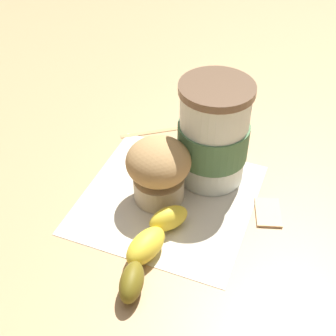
% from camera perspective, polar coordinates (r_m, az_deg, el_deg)
% --- Properties ---
extents(ground_plane, '(3.00, 3.00, 0.00)m').
position_cam_1_polar(ground_plane, '(0.63, 0.00, -3.76)').
color(ground_plane, tan).
extents(paper_napkin, '(0.24, 0.24, 0.00)m').
position_cam_1_polar(paper_napkin, '(0.63, 0.00, -3.71)').
color(paper_napkin, beige).
rests_on(paper_napkin, ground_plane).
extents(coffee_cup, '(0.10, 0.10, 0.15)m').
position_cam_1_polar(coffee_cup, '(0.62, 5.55, 4.04)').
color(coffee_cup, silver).
rests_on(coffee_cup, paper_napkin).
extents(muffin, '(0.08, 0.08, 0.09)m').
position_cam_1_polar(muffin, '(0.59, -1.25, -0.31)').
color(muffin, beige).
rests_on(muffin, paper_napkin).
extents(banana, '(0.15, 0.07, 0.03)m').
position_cam_1_polar(banana, '(0.55, -2.46, -9.61)').
color(banana, yellow).
rests_on(banana, paper_napkin).
extents(sugar_packet, '(0.06, 0.04, 0.01)m').
position_cam_1_polar(sugar_packet, '(0.62, 12.12, -5.20)').
color(sugar_packet, '#E0B27F').
rests_on(sugar_packet, ground_plane).
extents(wooden_stirrer, '(0.06, 0.10, 0.00)m').
position_cam_1_polar(wooden_stirrer, '(0.74, -1.55, 4.47)').
color(wooden_stirrer, tan).
rests_on(wooden_stirrer, ground_plane).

